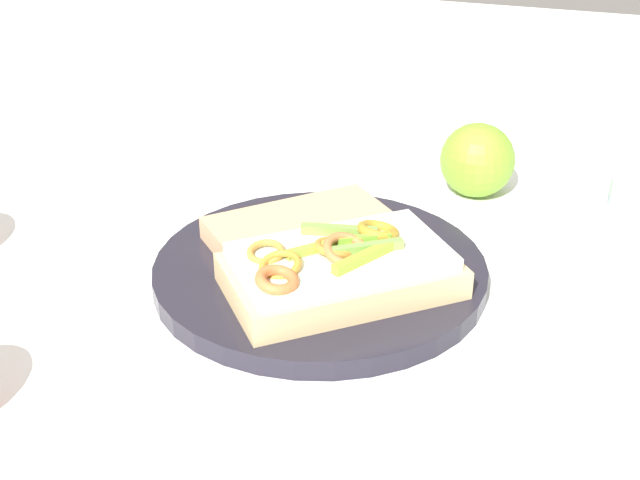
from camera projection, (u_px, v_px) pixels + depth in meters
ground_plane at (320, 280)px, 0.67m from camera, size 2.00×2.00×0.00m
plate at (320, 271)px, 0.67m from camera, size 0.26×0.26×0.02m
sandwich at (340, 269)px, 0.62m from camera, size 0.19×0.18×0.05m
bread_slice_side at (301, 229)px, 0.69m from camera, size 0.16×0.16×0.02m
apple_1 at (477, 160)px, 0.80m from camera, size 0.08×0.08×0.07m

